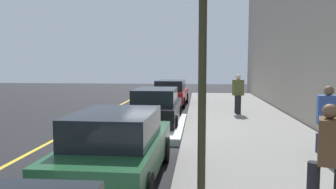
# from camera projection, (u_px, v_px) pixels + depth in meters

# --- Properties ---
(ground_plane) EXTENTS (56.00, 56.00, 0.00)m
(ground_plane) POSITION_uv_depth(u_px,v_px,m) (159.00, 128.00, 12.93)
(ground_plane) COLOR black
(sidewalk) EXTENTS (28.00, 4.60, 0.15)m
(sidewalk) POSITION_uv_depth(u_px,v_px,m) (245.00, 127.00, 12.62)
(sidewalk) COLOR gray
(sidewalk) RESTS_ON ground
(lane_stripe_centre) EXTENTS (28.00, 0.14, 0.01)m
(lane_stripe_centre) POSITION_uv_depth(u_px,v_px,m) (80.00, 126.00, 13.22)
(lane_stripe_centre) COLOR gold
(lane_stripe_centre) RESTS_ON ground
(snow_bank_curb) EXTENTS (5.12, 0.56, 0.22)m
(snow_bank_curb) POSITION_uv_depth(u_px,v_px,m) (177.00, 127.00, 12.56)
(snow_bank_curb) COLOR white
(snow_bank_curb) RESTS_ON ground
(parked_car_green) EXTENTS (4.44, 1.95, 1.51)m
(parked_car_green) POSITION_uv_depth(u_px,v_px,m) (117.00, 146.00, 7.04)
(parked_car_green) COLOR black
(parked_car_green) RESTS_ON ground
(parked_car_black) EXTENTS (4.52, 1.91, 1.51)m
(parked_car_black) POSITION_uv_depth(u_px,v_px,m) (156.00, 107.00, 13.37)
(parked_car_black) COLOR black
(parked_car_black) RESTS_ON ground
(parked_car_red) EXTENTS (4.30, 2.01, 1.51)m
(parked_car_red) POSITION_uv_depth(u_px,v_px,m) (171.00, 93.00, 19.86)
(parked_car_red) COLOR black
(parked_car_red) RESTS_ON ground
(pedestrian_olive_coat) EXTENTS (0.60, 0.53, 1.84)m
(pedestrian_olive_coat) POSITION_uv_depth(u_px,v_px,m) (238.00, 93.00, 15.56)
(pedestrian_olive_coat) COLOR black
(pedestrian_olive_coat) RESTS_ON sidewalk
(pedestrian_blue_coat) EXTENTS (0.59, 0.54, 1.81)m
(pedestrian_blue_coat) POSITION_uv_depth(u_px,v_px,m) (327.00, 120.00, 8.17)
(pedestrian_blue_coat) COLOR black
(pedestrian_blue_coat) RESTS_ON sidewalk
(pedestrian_brown_coat) EXTENTS (0.54, 0.55, 1.75)m
(pedestrian_brown_coat) POSITION_uv_depth(u_px,v_px,m) (328.00, 157.00, 5.07)
(pedestrian_brown_coat) COLOR black
(pedestrian_brown_coat) RESTS_ON sidewalk
(traffic_light_pole) EXTENTS (0.35, 0.26, 4.16)m
(traffic_light_pole) POSITION_uv_depth(u_px,v_px,m) (203.00, 31.00, 4.77)
(traffic_light_pole) COLOR #2D2D19
(traffic_light_pole) RESTS_ON sidewalk
(rolling_suitcase) EXTENTS (0.34, 0.22, 0.87)m
(rolling_suitcase) POSITION_uv_depth(u_px,v_px,m) (322.00, 144.00, 8.63)
(rolling_suitcase) COLOR #191E38
(rolling_suitcase) RESTS_ON sidewalk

